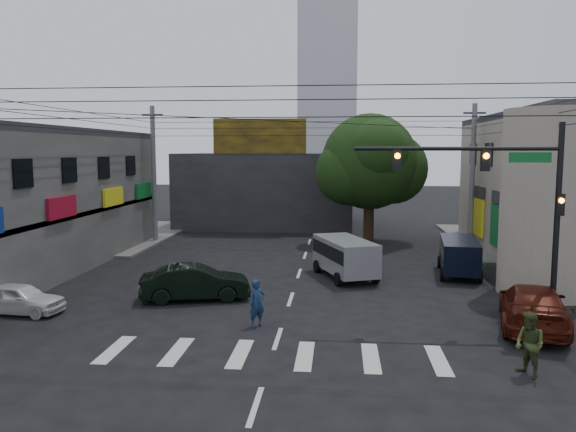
# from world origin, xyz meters

# --- Properties ---
(ground) EXTENTS (160.00, 160.00, 0.00)m
(ground) POSITION_xyz_m (0.00, 0.00, 0.00)
(ground) COLOR black
(ground) RESTS_ON ground
(sidewalk_far_left) EXTENTS (16.00, 16.00, 0.15)m
(sidewalk_far_left) POSITION_xyz_m (-18.00, 18.00, 0.07)
(sidewalk_far_left) COLOR #514F4C
(sidewalk_far_left) RESTS_ON ground
(corner_column) EXTENTS (4.00, 4.00, 8.00)m
(corner_column) POSITION_xyz_m (11.00, 4.00, 4.00)
(corner_column) COLOR gray
(corner_column) RESTS_ON ground
(building_far) EXTENTS (14.00, 10.00, 6.00)m
(building_far) POSITION_xyz_m (-4.00, 26.00, 3.00)
(building_far) COLOR #232326
(building_far) RESTS_ON ground
(billboard) EXTENTS (7.00, 0.30, 2.60)m
(billboard) POSITION_xyz_m (-4.00, 21.10, 7.30)
(billboard) COLOR olive
(billboard) RESTS_ON building_far
(tower_distant) EXTENTS (9.00, 9.00, 44.00)m
(tower_distant) POSITION_xyz_m (0.00, 70.00, 22.00)
(tower_distant) COLOR silver
(tower_distant) RESTS_ON ground
(street_tree) EXTENTS (6.40, 6.40, 8.70)m
(street_tree) POSITION_xyz_m (4.00, 17.00, 5.47)
(street_tree) COLOR black
(street_tree) RESTS_ON ground
(traffic_gantry) EXTENTS (7.10, 0.35, 7.20)m
(traffic_gantry) POSITION_xyz_m (7.82, -1.00, 4.83)
(traffic_gantry) COLOR black
(traffic_gantry) RESTS_ON ground
(utility_pole_far_left) EXTENTS (0.32, 0.32, 9.20)m
(utility_pole_far_left) POSITION_xyz_m (-10.50, 16.00, 4.60)
(utility_pole_far_left) COLOR #59595B
(utility_pole_far_left) RESTS_ON ground
(utility_pole_far_right) EXTENTS (0.32, 0.32, 9.20)m
(utility_pole_far_right) POSITION_xyz_m (10.50, 16.00, 4.60)
(utility_pole_far_right) COLOR #59595B
(utility_pole_far_right) RESTS_ON ground
(dark_sedan) EXTENTS (3.74, 5.28, 1.49)m
(dark_sedan) POSITION_xyz_m (-3.96, 1.56, 0.74)
(dark_sedan) COLOR black
(dark_sedan) RESTS_ON ground
(white_compact) EXTENTS (2.05, 3.74, 1.18)m
(white_compact) POSITION_xyz_m (-10.22, -1.00, 0.59)
(white_compact) COLOR silver
(white_compact) RESTS_ON ground
(maroon_sedan) EXTENTS (4.67, 6.36, 1.55)m
(maroon_sedan) POSITION_xyz_m (8.85, -1.00, 0.78)
(maroon_sedan) COLOR #451209
(maroon_sedan) RESTS_ON ground
(silver_minivan) EXTENTS (5.71, 4.85, 1.92)m
(silver_minivan) POSITION_xyz_m (2.31, 6.27, 0.96)
(silver_minivan) COLOR #929699
(silver_minivan) RESTS_ON ground
(navy_van) EXTENTS (4.95, 2.88, 1.80)m
(navy_van) POSITION_xyz_m (8.03, 7.43, 0.90)
(navy_van) COLOR black
(navy_van) RESTS_ON ground
(traffic_officer) EXTENTS (1.01, 1.00, 1.70)m
(traffic_officer) POSITION_xyz_m (-0.87, -1.76, 0.85)
(traffic_officer) COLOR #142849
(traffic_officer) RESTS_ON ground
(pedestrian_olive) EXTENTS (1.43, 1.39, 1.82)m
(pedestrian_olive) POSITION_xyz_m (7.28, -5.48, 0.91)
(pedestrian_olive) COLOR #34401D
(pedestrian_olive) RESTS_ON ground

